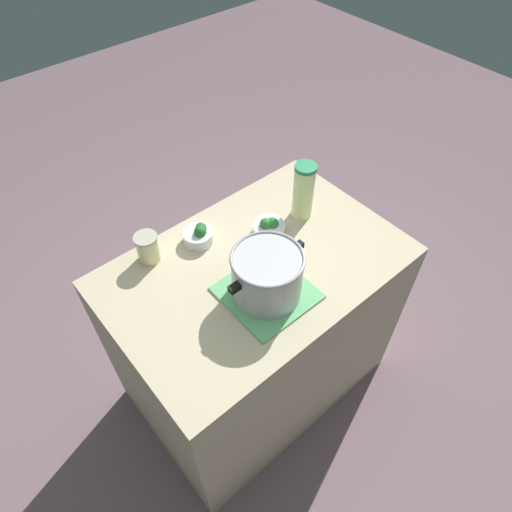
{
  "coord_description": "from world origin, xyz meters",
  "views": [
    {
      "loc": [
        0.71,
        0.84,
        2.19
      ],
      "look_at": [
        0.0,
        0.0,
        0.95
      ],
      "focal_mm": 31.8,
      "sensor_mm": 36.0,
      "label": 1
    }
  ],
  "objects_px": {
    "lemonade_pitcher": "(303,191)",
    "broccoli_bowl_front": "(199,235)",
    "mason_jar": "(148,248)",
    "broccoli_bowl_center": "(269,228)",
    "cooking_pot": "(267,275)"
  },
  "relations": [
    {
      "from": "cooking_pot",
      "to": "mason_jar",
      "type": "bearing_deg",
      "value": -60.98
    },
    {
      "from": "broccoli_bowl_center",
      "to": "cooking_pot",
      "type": "bearing_deg",
      "value": 47.18
    },
    {
      "from": "broccoli_bowl_center",
      "to": "mason_jar",
      "type": "bearing_deg",
      "value": -23.76
    },
    {
      "from": "lemonade_pitcher",
      "to": "mason_jar",
      "type": "relative_size",
      "value": 2.09
    },
    {
      "from": "mason_jar",
      "to": "broccoli_bowl_front",
      "type": "bearing_deg",
      "value": 166.81
    },
    {
      "from": "lemonade_pitcher",
      "to": "mason_jar",
      "type": "xyz_separation_m",
      "value": [
        0.61,
        -0.19,
        -0.07
      ]
    },
    {
      "from": "lemonade_pitcher",
      "to": "broccoli_bowl_front",
      "type": "relative_size",
      "value": 2.1
    },
    {
      "from": "cooking_pot",
      "to": "lemonade_pitcher",
      "type": "height_order",
      "value": "lemonade_pitcher"
    },
    {
      "from": "cooking_pot",
      "to": "lemonade_pitcher",
      "type": "relative_size",
      "value": 1.29
    },
    {
      "from": "mason_jar",
      "to": "broccoli_bowl_center",
      "type": "xyz_separation_m",
      "value": [
        -0.43,
        0.19,
        -0.03
      ]
    },
    {
      "from": "mason_jar",
      "to": "lemonade_pitcher",
      "type": "bearing_deg",
      "value": 162.15
    },
    {
      "from": "lemonade_pitcher",
      "to": "broccoli_bowl_center",
      "type": "relative_size",
      "value": 1.93
    },
    {
      "from": "broccoli_bowl_front",
      "to": "broccoli_bowl_center",
      "type": "bearing_deg",
      "value": 148.54
    },
    {
      "from": "cooking_pot",
      "to": "mason_jar",
      "type": "distance_m",
      "value": 0.47
    },
    {
      "from": "mason_jar",
      "to": "broccoli_bowl_front",
      "type": "height_order",
      "value": "mason_jar"
    }
  ]
}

